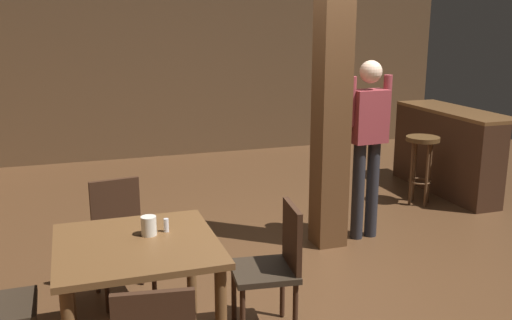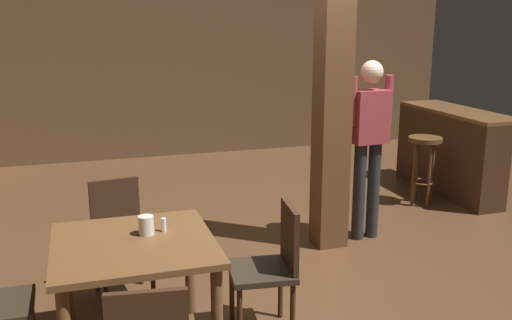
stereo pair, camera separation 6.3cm
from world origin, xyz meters
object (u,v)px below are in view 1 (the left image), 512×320
Objects in this scene: bar_counter at (446,150)px; bar_stool_near at (422,153)px; dining_table at (137,261)px; chair_north at (120,233)px; salt_shaker at (166,225)px; standing_person at (368,137)px; chair_east at (275,262)px; napkin_cup at (149,226)px.

bar_counter is 0.66m from bar_stool_near.
chair_north is at bearing 92.07° from dining_table.
standing_person is (2.13, 1.25, 0.20)m from salt_shaker.
chair_east is at bearing -10.34° from salt_shaker.
salt_shaker is (0.20, 0.12, 0.17)m from dining_table.
chair_east reaches higher than bar_stool_near.
dining_table is 11.07× the size of salt_shaker.
salt_shaker is at bearing 10.82° from napkin_cup.
bar_counter reaches higher than chair_east.
chair_east is 0.52× the size of bar_counter.
salt_shaker reaches higher than dining_table.
chair_north reaches higher than dining_table.
chair_north is 2.47m from standing_person.
dining_table is at bearing -149.68° from salt_shaker.
standing_person is (2.36, 0.50, 0.50)m from chair_north.
dining_table is at bearing -149.67° from standing_person.
chair_north is 0.52× the size of bar_counter.
standing_person is at bearing -146.96° from bar_stool_near.
standing_person is at bearing 29.48° from napkin_cup.
napkin_cup reaches higher than bar_stool_near.
napkin_cup is at bearing 172.59° from chair_east.
standing_person is (1.43, 1.37, 0.50)m from chair_east.
chair_north is 1.28m from chair_east.
dining_table is 1.10× the size of chair_east.
napkin_cup is (0.09, 0.10, 0.18)m from dining_table.
dining_table is at bearing 179.55° from chair_east.
bar_stool_near is at bearing 31.23° from dining_table.
standing_person is 2.05m from bar_counter.
chair_east is 1.12× the size of bar_stool_near.
napkin_cup is at bearing -149.42° from bar_counter.
dining_table is 1.23× the size of bar_stool_near.
napkin_cup is at bearing -80.95° from chair_north.
salt_shaker is 4.46m from bar_counter.
dining_table is 4.69m from bar_counter.
dining_table is 4.04m from bar_stool_near.
bar_counter is (4.02, 2.42, -0.12)m from dining_table.
dining_table is 0.29m from salt_shaker.
chair_north is at bearing -159.04° from bar_counter.
napkin_cup is (0.12, -0.77, 0.32)m from chair_north.
standing_person is at bearing 43.75° from chair_east.
standing_person reaches higher than dining_table.
napkin_cup is 1.39× the size of salt_shaker.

